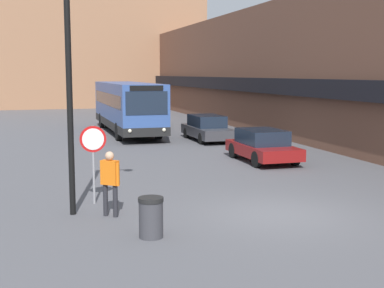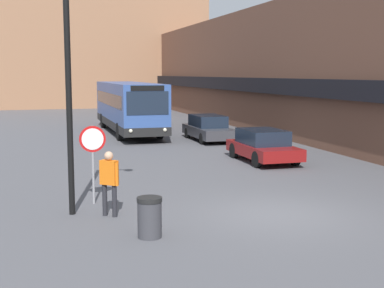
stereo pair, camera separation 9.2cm
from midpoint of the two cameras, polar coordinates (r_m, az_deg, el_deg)
The scene contains 10 objects.
ground_plane at distance 14.72m, azimuth 9.21°, elevation -7.42°, with size 160.00×160.00×0.00m, color #515156.
building_row_right at distance 40.20m, azimuth 7.39°, elevation 7.82°, with size 5.50×60.00×8.05m.
building_backdrop_far at distance 62.91m, azimuth -10.94°, elevation 12.90°, with size 26.00×8.00×19.59m.
city_bus at distance 34.22m, azimuth -6.73°, elevation 4.06°, with size 2.60×12.26×3.18m.
parked_car_front at distance 23.17m, azimuth 7.70°, elevation -0.14°, with size 1.91×4.20×1.38m.
parked_car_back at distance 30.21m, azimuth 1.82°, elevation 1.73°, with size 1.83×4.70×1.43m.
stop_sign at distance 15.63m, azimuth -10.38°, elevation -0.38°, with size 0.76×0.08×2.28m.
street_lamp at distance 14.44m, azimuth -11.79°, elevation 8.09°, with size 1.46×0.36×6.38m.
pedestrian at distance 14.28m, azimuth -8.65°, elevation -3.55°, with size 0.49×0.47×1.75m.
trash_bin at distance 12.48m, azimuth -4.33°, elevation -7.79°, with size 0.59×0.59×0.95m.
Camera 2 is at (-6.16, -12.81, 3.78)m, focal length 50.00 mm.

